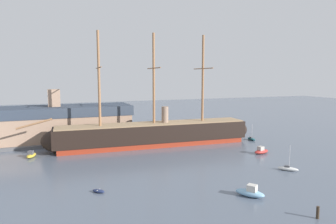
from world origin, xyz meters
The scene contains 10 objects.
tall_ship centered at (-0.07, 55.55, 3.21)m, with size 61.32×13.87×29.48m.
motorboat_near_centre centered at (2.29, 17.28, 0.67)m, with size 4.13×4.78×1.90m.
dinghy_mid_left centered at (-19.18, 27.50, 0.26)m, with size 2.20×2.17×0.51m.
sailboat_mid_right centered at (17.15, 25.22, 0.42)m, with size 3.45×3.67×5.05m.
motorboat_alongside_stern centered at (20.91, 37.88, 0.63)m, with size 4.53×2.54×1.79m.
motorboat_far_left centered at (-30.05, 54.60, 0.56)m, with size 2.71×4.07×1.58m.
sailboat_far_right centered at (28.32, 51.51, 0.39)m, with size 1.20×3.58×4.61m.
dinghy_distant_centre centered at (3.84, 63.95, 0.26)m, with size 2.38×2.01×0.52m.
mooring_piling_right_pair centered at (5.88, 7.94, 0.81)m, with size 0.40×0.40×1.63m, color #382B1E.
dockside_warehouse_left centered at (-27.45, 70.13, 5.01)m, with size 52.01×15.21×14.80m.
Camera 1 is at (-26.16, -19.83, 18.42)m, focal length 32.54 mm.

